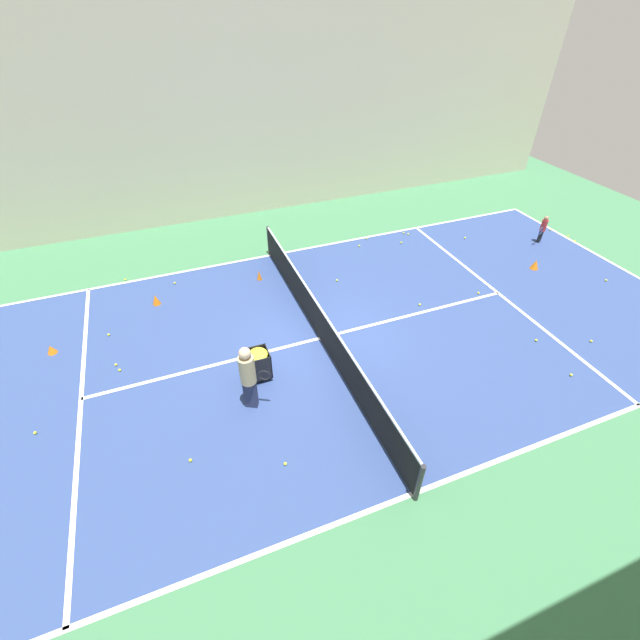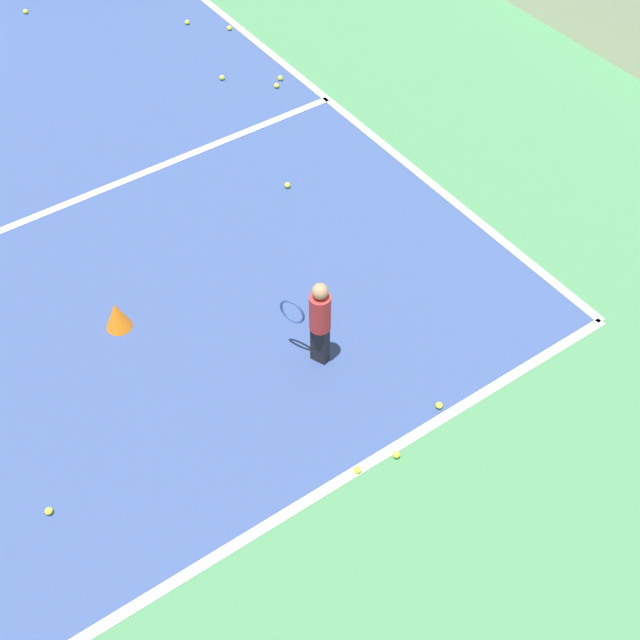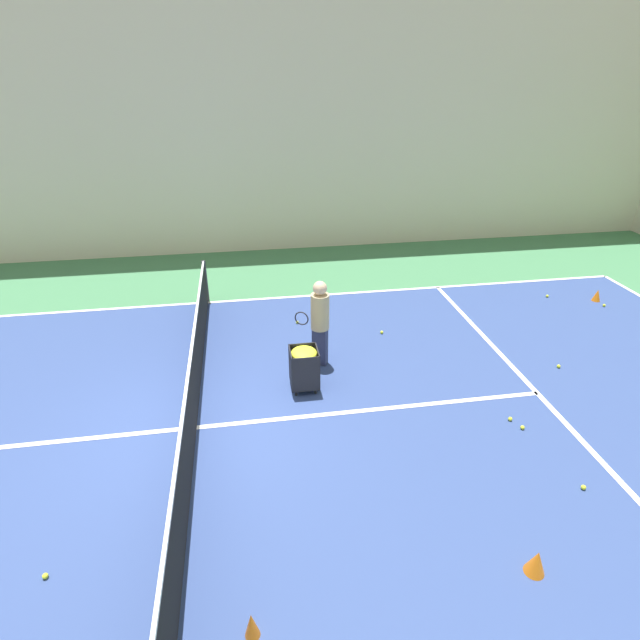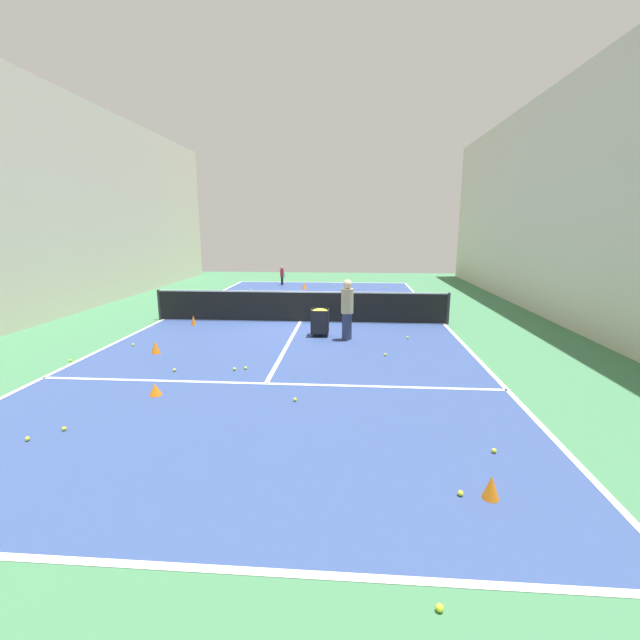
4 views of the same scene
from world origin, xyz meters
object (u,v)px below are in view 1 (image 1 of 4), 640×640
Objects in this scene: training_cone_0 at (259,275)px; ball_cart at (259,360)px; player_near_baseline at (543,228)px; tennis_net at (320,323)px; coach_at_net at (248,374)px; training_cone_1 at (535,264)px.

ball_cart is at bearing 165.47° from training_cone_0.
player_near_baseline is at bearing -97.09° from training_cone_0.
tennis_net is 5.74× the size of coach_at_net.
tennis_net is at bearing -9.81° from player_near_baseline.
coach_at_net reaches higher than training_cone_1.
tennis_net reaches higher than training_cone_1.
training_cone_0 is at bearing -29.68° from player_near_baseline.
training_cone_0 reaches higher than training_cone_1.
ball_cart is 2.47× the size of training_cone_0.
coach_at_net reaches higher than tennis_net.
ball_cart is at bearing 113.43° from tennis_net.
player_near_baseline reaches higher than training_cone_0.
tennis_net is 2.08m from ball_cart.
ball_cart is at bearing -7.98° from player_near_baseline.
training_cone_1 is at bearing 20.61° from player_near_baseline.
training_cone_0 is at bearing -14.53° from ball_cart.
training_cone_0 is at bearing 101.50° from coach_at_net.
coach_at_net is at bearing 153.00° from ball_cart.
training_cone_0 is (4.33, -1.12, -0.41)m from ball_cart.
coach_at_net is at bearing 125.26° from tennis_net.
training_cone_1 is at bearing -81.06° from ball_cart.
tennis_net reaches higher than player_near_baseline.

